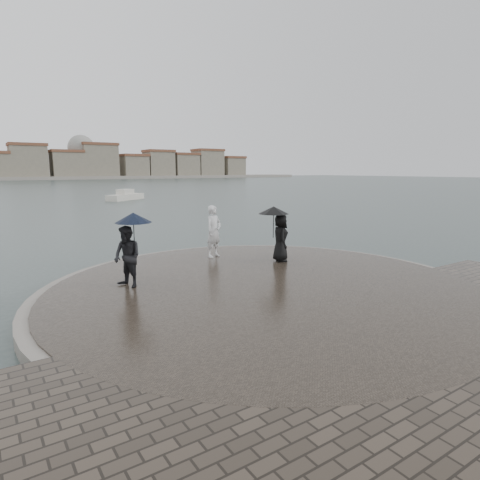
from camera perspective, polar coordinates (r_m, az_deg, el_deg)
ground at (r=9.14m, az=17.35°, el=-13.40°), size 400.00×400.00×0.00m
kerb_ring at (r=11.45m, az=3.63°, el=-7.31°), size 12.50×12.50×0.32m
quay_tip at (r=11.45m, az=3.63°, el=-7.21°), size 11.90×11.90×0.36m
statue at (r=14.83m, az=-3.75°, el=1.25°), size 0.81×0.66×1.91m
visitor_left at (r=11.38m, az=-15.54°, el=-0.98°), size 1.21×1.11×2.04m
visitor_right at (r=14.08m, az=5.50°, el=1.47°), size 1.21×1.13×1.95m
boats at (r=53.95m, az=-25.94°, el=5.57°), size 21.34×14.77×1.50m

